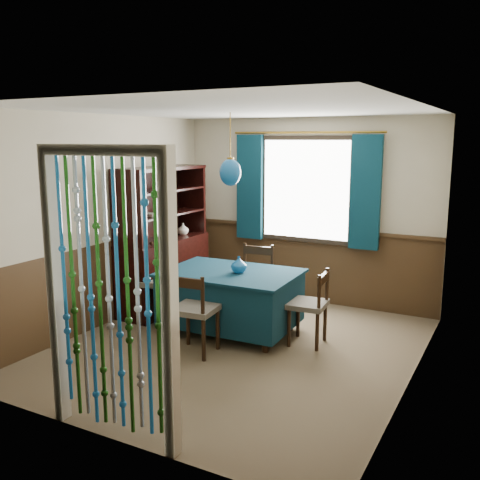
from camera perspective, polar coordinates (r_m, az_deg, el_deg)
The scene contains 22 objects.
floor at distance 5.87m, azimuth -0.35°, elevation -11.45°, with size 4.00×4.00×0.00m, color brown.
ceiling at distance 5.44m, azimuth -0.38°, elevation 13.73°, with size 4.00×4.00×0.00m, color silver.
wall_back at distance 7.32m, azimuth 7.15°, elevation 3.06°, with size 3.60×3.60×0.00m, color #C1B79E.
wall_front at distance 3.92m, azimuth -14.50°, elevation -3.86°, with size 3.60×3.60×0.00m, color #C1B79E.
wall_left at distance 6.56m, azimuth -14.31°, elevation 1.93°, with size 4.00×4.00×0.00m, color #C1B79E.
wall_right at distance 4.94m, azimuth 18.33°, elevation -1.10°, with size 4.00×4.00×0.00m, color #C1B79E.
wainscot_back at distance 7.44m, azimuth 6.98°, elevation -2.69°, with size 3.60×3.60×0.00m, color #3F2B18.
wainscot_front at distance 4.18m, azimuth -13.87°, elevation -13.82°, with size 3.60×3.60×0.00m, color #3F2B18.
wainscot_left at distance 6.70m, azimuth -13.92°, elevation -4.42°, with size 4.00×4.00×0.00m, color #3F2B18.
wainscot_right at distance 5.14m, azimuth 17.67°, elevation -9.30°, with size 4.00×4.00×0.00m, color #3F2B18.
window at distance 7.24m, azimuth 7.06°, elevation 5.37°, with size 1.32×0.12×1.42m, color black.
doorway at distance 4.02m, azimuth -13.79°, elevation -6.44°, with size 1.16×0.12×2.18m, color silver, non-canonical shape.
dining_table at distance 6.19m, azimuth -0.99°, elevation -6.11°, with size 1.55×1.10×0.73m.
chair_near at distance 5.59m, azimuth -4.95°, elevation -7.51°, with size 0.47×0.46×0.88m.
chair_far at distance 6.71m, azimuth 1.51°, elevation -4.23°, with size 0.49×0.47×0.91m.
chair_left at distance 6.61m, azimuth -8.68°, elevation -4.41°, with size 0.55×0.57×0.95m.
chair_right at distance 5.89m, azimuth 7.50°, elevation -6.89°, with size 0.43×0.44×0.83m.
sideboard at distance 7.11m, azimuth -8.21°, elevation -2.21°, with size 0.51×1.43×1.87m.
pendant_lamp at distance 5.93m, azimuth -1.04°, elevation 7.26°, with size 0.24×0.24×0.79m.
vase_table at distance 6.03m, azimuth -0.13°, elevation -2.71°, with size 0.16×0.16×0.17m, color navy.
bowl_shelf at distance 6.69m, azimuth -9.63°, elevation 2.70°, with size 0.19×0.19×0.05m, color beige.
vase_sideboard at distance 7.31m, azimuth -6.10°, elevation 1.26°, with size 0.17×0.17×0.18m, color beige.
Camera 1 is at (2.60, -4.77, 2.21)m, focal length 40.00 mm.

